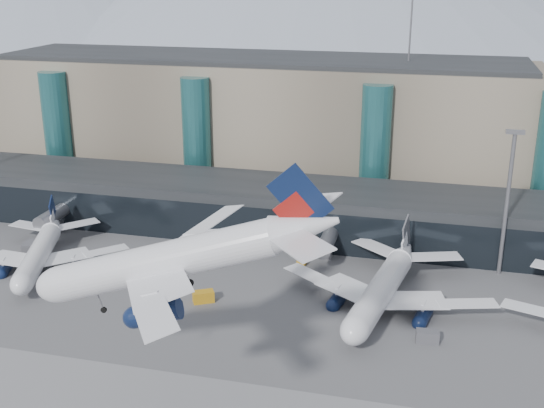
% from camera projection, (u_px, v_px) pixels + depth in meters
% --- Properties ---
extents(concourse, '(170.00, 27.00, 10.00)m').
position_uv_depth(concourse, '(338.00, 214.00, 133.51)').
color(concourse, black).
rests_on(concourse, ground).
extents(terminal_main, '(130.00, 30.00, 31.00)m').
position_uv_depth(terminal_main, '(258.00, 121.00, 165.39)').
color(terminal_main, gray).
rests_on(terminal_main, ground).
extents(teal_towers, '(116.40, 19.40, 46.00)m').
position_uv_depth(teal_towers, '(283.00, 145.00, 148.90)').
color(teal_towers, '#246266').
rests_on(teal_towers, ground).
extents(lightmast_mid, '(3.00, 1.20, 25.60)m').
position_uv_depth(lightmast_mid, '(508.00, 195.00, 114.59)').
color(lightmast_mid, slate).
rests_on(lightmast_mid, ground).
extents(hero_jet, '(36.89, 37.05, 12.01)m').
position_uv_depth(hero_jet, '(192.00, 248.00, 74.21)').
color(hero_jet, white).
rests_on(hero_jet, ground).
extents(jet_parked_left, '(30.50, 32.43, 10.43)m').
position_uv_depth(jet_parked_left, '(41.00, 243.00, 121.91)').
color(jet_parked_left, white).
rests_on(jet_parked_left, ground).
extents(jet_parked_mid, '(36.16, 36.57, 11.81)m').
position_uv_depth(jet_parked_mid, '(386.00, 276.00, 107.84)').
color(jet_parked_mid, white).
rests_on(jet_parked_mid, ground).
extents(veh_b, '(1.58, 2.43, 1.35)m').
position_uv_depth(veh_b, '(302.00, 261.00, 122.67)').
color(veh_b, '#BF8616').
rests_on(veh_b, ground).
extents(veh_c, '(3.38, 1.98, 1.80)m').
position_uv_depth(veh_c, '(427.00, 337.00, 97.06)').
color(veh_c, '#4D4D52').
rests_on(veh_c, ground).
extents(veh_f, '(2.73, 4.03, 2.06)m').
position_uv_depth(veh_f, '(30.00, 247.00, 127.73)').
color(veh_f, '#4D4D52').
rests_on(veh_f, ground).
extents(veh_g, '(2.44, 2.79, 1.41)m').
position_uv_depth(veh_g, '(386.00, 292.00, 110.74)').
color(veh_g, silver).
rests_on(veh_g, ground).
extents(veh_h, '(3.77, 3.17, 1.84)m').
position_uv_depth(veh_h, '(203.00, 297.00, 108.81)').
color(veh_h, '#BF8616').
rests_on(veh_h, ground).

